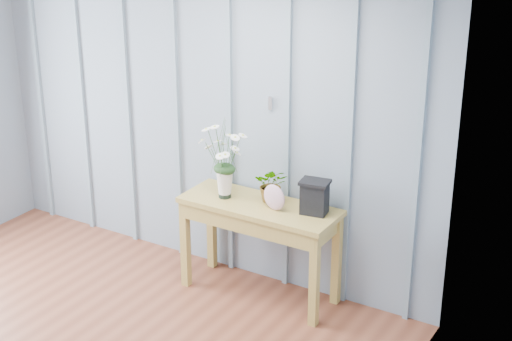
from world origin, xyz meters
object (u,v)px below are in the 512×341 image
Objects in this scene: sideboard at (259,218)px; felt_disc_vessel at (274,197)px; carved_box at (315,197)px; daisy_vase at (224,151)px.

sideboard is 6.20× the size of felt_disc_vessel.
sideboard is at bearing -171.69° from carved_box.
sideboard is 4.82× the size of carved_box.
sideboard is at bearing 177.87° from felt_disc_vessel.
daisy_vase is (-0.29, -0.03, 0.48)m from sideboard.
daisy_vase is 2.36× the size of carved_box.
carved_box is (0.70, 0.09, -0.24)m from daisy_vase.
carved_box is at bearing 7.19° from daisy_vase.
carved_box is at bearing 30.68° from felt_disc_vessel.
sideboard is 0.26m from felt_disc_vessel.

